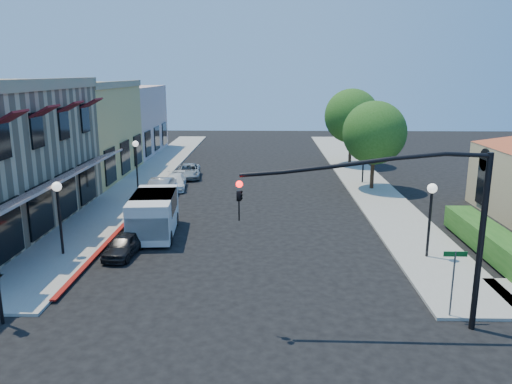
{
  "coord_description": "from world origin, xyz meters",
  "views": [
    {
      "loc": [
        1.04,
        -13.93,
        8.42
      ],
      "look_at": [
        0.54,
        10.26,
        2.6
      ],
      "focal_mm": 35.0,
      "sensor_mm": 36.0,
      "label": 1
    }
  ],
  "objects_px": {
    "parked_car_d": "(189,171)",
    "parked_car_b": "(160,189)",
    "street_tree_a": "(374,133)",
    "lamppost_left_near": "(58,200)",
    "street_tree_b": "(352,116)",
    "parked_car_a": "(123,245)",
    "lamppost_right_near": "(431,202)",
    "street_name_sign": "(454,273)",
    "white_van": "(153,212)",
    "signal_mast_arm": "(417,212)",
    "lamppost_right_far": "(364,149)",
    "parked_car_c": "(175,182)",
    "lamppost_left_far": "(136,152)"
  },
  "relations": [
    {
      "from": "street_tree_a",
      "to": "lamppost_left_near",
      "type": "distance_m",
      "value": 22.3
    },
    {
      "from": "street_tree_a",
      "to": "signal_mast_arm",
      "type": "distance_m",
      "value": 20.71
    },
    {
      "from": "parked_car_d",
      "to": "parked_car_b",
      "type": "bearing_deg",
      "value": -103.44
    },
    {
      "from": "signal_mast_arm",
      "to": "lamppost_right_near",
      "type": "bearing_deg",
      "value": 67.88
    },
    {
      "from": "signal_mast_arm",
      "to": "lamppost_right_near",
      "type": "xyz_separation_m",
      "value": [
        2.64,
        6.5,
        -1.35
      ]
    },
    {
      "from": "lamppost_right_far",
      "to": "parked_car_d",
      "type": "height_order",
      "value": "lamppost_right_far"
    },
    {
      "from": "lamppost_right_far",
      "to": "parked_car_b",
      "type": "xyz_separation_m",
      "value": [
        -14.7,
        -5.0,
        -2.06
      ]
    },
    {
      "from": "lamppost_right_near",
      "to": "white_van",
      "type": "bearing_deg",
      "value": 166.68
    },
    {
      "from": "signal_mast_arm",
      "to": "street_tree_a",
      "type": "bearing_deg",
      "value": 81.83
    },
    {
      "from": "parked_car_c",
      "to": "white_van",
      "type": "bearing_deg",
      "value": -92.12
    },
    {
      "from": "street_name_sign",
      "to": "parked_car_a",
      "type": "height_order",
      "value": "street_name_sign"
    },
    {
      "from": "street_tree_a",
      "to": "signal_mast_arm",
      "type": "relative_size",
      "value": 0.81
    },
    {
      "from": "lamppost_left_far",
      "to": "white_van",
      "type": "height_order",
      "value": "lamppost_left_far"
    },
    {
      "from": "street_name_sign",
      "to": "parked_car_c",
      "type": "xyz_separation_m",
      "value": [
        -13.2,
        19.71,
        -1.16
      ]
    },
    {
      "from": "parked_car_d",
      "to": "lamppost_right_far",
      "type": "bearing_deg",
      "value": -14.42
    },
    {
      "from": "lamppost_right_near",
      "to": "lamppost_right_far",
      "type": "height_order",
      "value": "same"
    },
    {
      "from": "lamppost_left_far",
      "to": "parked_car_d",
      "type": "bearing_deg",
      "value": 51.41
    },
    {
      "from": "parked_car_d",
      "to": "parked_car_c",
      "type": "bearing_deg",
      "value": -101.59
    },
    {
      "from": "street_tree_b",
      "to": "street_name_sign",
      "type": "relative_size",
      "value": 2.81
    },
    {
      "from": "white_van",
      "to": "lamppost_right_far",
      "type": "bearing_deg",
      "value": 43.82
    },
    {
      "from": "lamppost_left_near",
      "to": "white_van",
      "type": "distance_m",
      "value": 5.03
    },
    {
      "from": "parked_car_c",
      "to": "lamppost_right_near",
      "type": "bearing_deg",
      "value": -50.9
    },
    {
      "from": "signal_mast_arm",
      "to": "lamppost_right_near",
      "type": "distance_m",
      "value": 7.15
    },
    {
      "from": "street_name_sign",
      "to": "white_van",
      "type": "relative_size",
      "value": 0.49
    },
    {
      "from": "lamppost_left_near",
      "to": "lamppost_left_far",
      "type": "relative_size",
      "value": 1.0
    },
    {
      "from": "lamppost_left_near",
      "to": "parked_car_a",
      "type": "relative_size",
      "value": 1.16
    },
    {
      "from": "signal_mast_arm",
      "to": "parked_car_b",
      "type": "height_order",
      "value": "signal_mast_arm"
    },
    {
      "from": "street_tree_a",
      "to": "parked_car_c",
      "type": "bearing_deg",
      "value": -179.64
    },
    {
      "from": "street_tree_b",
      "to": "signal_mast_arm",
      "type": "relative_size",
      "value": 0.88
    },
    {
      "from": "street_tree_a",
      "to": "street_name_sign",
      "type": "height_order",
      "value": "street_tree_a"
    },
    {
      "from": "parked_car_c",
      "to": "street_name_sign",
      "type": "bearing_deg",
      "value": -62.68
    },
    {
      "from": "street_tree_b",
      "to": "white_van",
      "type": "height_order",
      "value": "street_tree_b"
    },
    {
      "from": "lamppost_left_near",
      "to": "lamppost_right_near",
      "type": "xyz_separation_m",
      "value": [
        17.0,
        0.0,
        0.0
      ]
    },
    {
      "from": "signal_mast_arm",
      "to": "white_van",
      "type": "xyz_separation_m",
      "value": [
        -10.73,
        9.67,
        -2.82
      ]
    },
    {
      "from": "parked_car_d",
      "to": "signal_mast_arm",
      "type": "bearing_deg",
      "value": -71.68
    },
    {
      "from": "lamppost_right_near",
      "to": "parked_car_c",
      "type": "distance_m",
      "value": 19.99
    },
    {
      "from": "lamppost_left_near",
      "to": "parked_car_d",
      "type": "distance_m",
      "value": 18.41
    },
    {
      "from": "street_tree_b",
      "to": "parked_car_a",
      "type": "height_order",
      "value": "street_tree_b"
    },
    {
      "from": "lamppost_right_near",
      "to": "parked_car_c",
      "type": "height_order",
      "value": "lamppost_right_near"
    },
    {
      "from": "street_name_sign",
      "to": "parked_car_a",
      "type": "distance_m",
      "value": 14.46
    },
    {
      "from": "street_tree_b",
      "to": "parked_car_a",
      "type": "relative_size",
      "value": 2.29
    },
    {
      "from": "parked_car_c",
      "to": "lamppost_right_far",
      "type": "bearing_deg",
      "value": 1.89
    },
    {
      "from": "parked_car_c",
      "to": "lamppost_left_near",
      "type": "bearing_deg",
      "value": -107.89
    },
    {
      "from": "lamppost_left_near",
      "to": "lamppost_right_far",
      "type": "relative_size",
      "value": 1.0
    },
    {
      "from": "lamppost_right_near",
      "to": "lamppost_right_far",
      "type": "xyz_separation_m",
      "value": [
        0.0,
        16.0,
        0.0
      ]
    },
    {
      "from": "lamppost_right_far",
      "to": "signal_mast_arm",
      "type": "bearing_deg",
      "value": -96.7
    },
    {
      "from": "signal_mast_arm",
      "to": "parked_car_c",
      "type": "bearing_deg",
      "value": 119.51
    },
    {
      "from": "parked_car_a",
      "to": "street_name_sign",
      "type": "bearing_deg",
      "value": -18.85
    },
    {
      "from": "street_name_sign",
      "to": "street_tree_a",
      "type": "bearing_deg",
      "value": 86.24
    },
    {
      "from": "lamppost_left_far",
      "to": "lamppost_right_far",
      "type": "relative_size",
      "value": 1.0
    }
  ]
}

